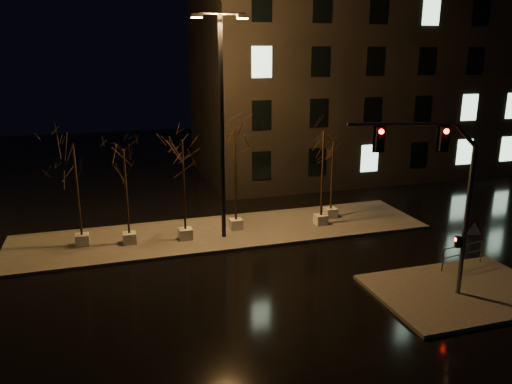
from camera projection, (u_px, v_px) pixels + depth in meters
name	position (u px, v px, depth m)	size (l,w,h in m)	color
ground	(258.00, 281.00, 21.23)	(90.00, 90.00, 0.00)	black
median	(224.00, 232.00, 26.72)	(22.00, 5.00, 0.15)	#4B4843
sidewalk_corner	(461.00, 291.00, 20.12)	(7.00, 5.00, 0.15)	#4B4843
building	(358.00, 77.00, 39.75)	(25.00, 12.00, 15.00)	black
tree_0	(75.00, 169.00, 23.75)	(1.80, 1.80, 5.08)	beige
tree_1	(125.00, 171.00, 24.01)	(1.80, 1.80, 4.90)	beige
tree_2	(183.00, 163.00, 24.53)	(1.80, 1.80, 5.26)	beige
tree_3	(235.00, 151.00, 25.88)	(1.80, 1.80, 5.64)	beige
tree_4	(323.00, 152.00, 26.67)	(1.80, 1.80, 5.38)	beige
tree_5	(333.00, 158.00, 28.01)	(1.80, 1.80, 4.60)	beige
traffic_signal_mast	(442.00, 185.00, 18.60)	(5.38, 1.60, 6.80)	#54575B
streetlight_main	(222.00, 114.00, 24.23)	(2.75, 0.37, 11.02)	black
guard_rail_a	(463.00, 252.00, 22.12)	(2.38, 0.41, 1.04)	#54575B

